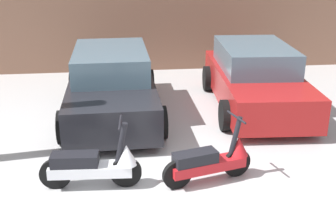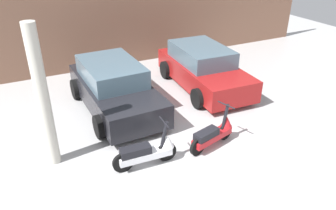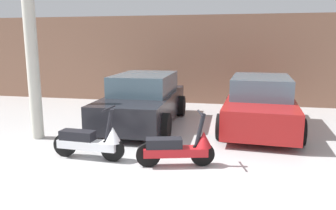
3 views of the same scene
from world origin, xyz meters
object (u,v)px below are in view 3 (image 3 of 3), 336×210
(car_rear_center, at_px, (260,104))
(support_column_side, at_px, (33,71))
(scooter_front_left, at_px, (91,141))
(car_rear_left, at_px, (143,100))
(scooter_front_right, at_px, (179,147))

(car_rear_center, distance_m, support_column_side, 6.16)
(scooter_front_left, relative_size, car_rear_left, 0.37)
(scooter_front_left, relative_size, scooter_front_right, 1.06)
(scooter_front_left, height_order, car_rear_left, car_rear_left)
(scooter_front_right, relative_size, support_column_side, 0.44)
(scooter_front_left, xyz_separation_m, car_rear_center, (3.64, 3.37, 0.30))
(scooter_front_left, height_order, scooter_front_right, scooter_front_left)
(scooter_front_right, relative_size, car_rear_left, 0.35)
(car_rear_center, relative_size, support_column_side, 1.28)
(scooter_front_right, distance_m, support_column_side, 4.30)
(car_rear_center, bearing_deg, car_rear_left, -83.55)
(scooter_front_right, distance_m, car_rear_left, 3.62)
(scooter_front_right, relative_size, car_rear_center, 0.35)
(scooter_front_left, bearing_deg, scooter_front_right, 2.57)
(support_column_side, bearing_deg, car_rear_left, 41.72)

